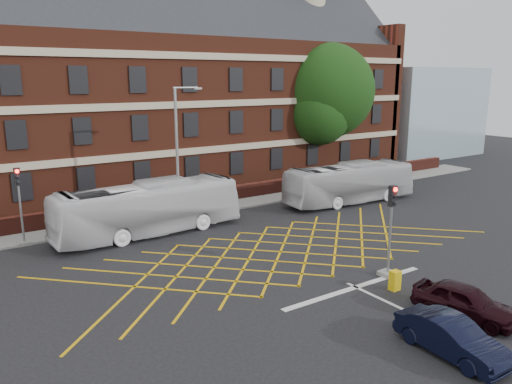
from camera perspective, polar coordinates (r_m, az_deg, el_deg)
ground at (r=24.99m, az=5.58°, el=-8.11°), size 120.00×120.00×0.00m
victorian_building at (r=42.69m, az=-13.43°, el=11.12°), size 51.00×12.17×20.40m
boundary_wall at (r=35.33m, az=-7.95°, el=-0.93°), size 56.00×0.50×1.10m
far_pavement at (r=34.59m, az=-7.19°, el=-2.05°), size 60.00×3.00×0.12m
glass_block at (r=62.67m, az=17.64°, el=8.75°), size 14.00×10.00×10.00m
box_junction_hatching at (r=26.46m, az=2.80°, el=-6.83°), size 8.22×8.22×0.02m
stop_line at (r=22.62m, az=11.33°, el=-10.62°), size 8.00×0.30×0.02m
centre_line at (r=19.17m, az=25.83°, el=-16.29°), size 0.15×14.00×0.02m
bus_left at (r=29.59m, az=-12.18°, el=-1.85°), size 11.19×3.06×3.09m
bus_right at (r=36.92m, az=10.68°, el=1.01°), size 10.58×3.20×2.91m
car_navy at (r=18.25m, az=21.41°, el=-15.16°), size 1.47×3.89×1.27m
car_maroon at (r=20.95m, az=22.74°, el=-11.46°), size 2.34×4.13×1.32m
deciduous_tree at (r=46.42m, az=8.04°, el=10.62°), size 8.58×8.58×12.04m
traffic_light_near at (r=23.60m, az=15.04°, el=-5.25°), size 0.70×0.70×4.27m
traffic_light_far at (r=29.85m, az=-25.25°, el=-2.25°), size 0.70×0.70×4.27m
street_lamp at (r=30.98m, az=-8.79°, el=1.45°), size 2.25×1.00×8.42m
utility_cabinet at (r=22.59m, az=15.58°, el=-9.71°), size 0.43×0.35×0.87m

